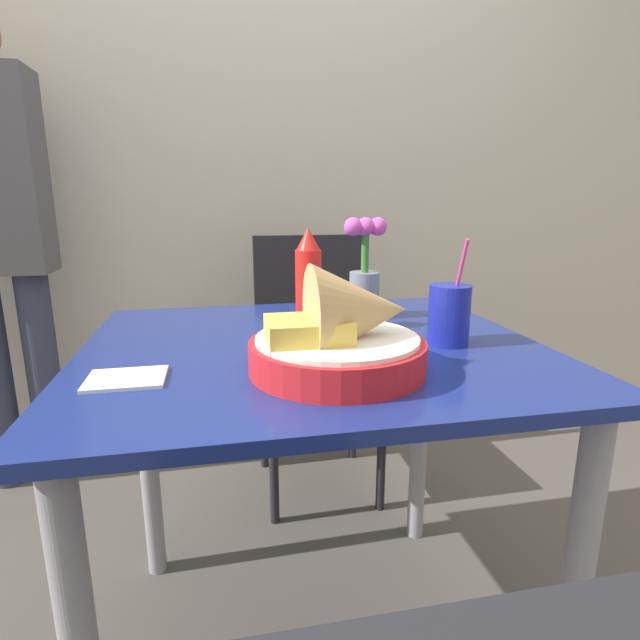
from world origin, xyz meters
name	(u,v)px	position (x,y,z in m)	size (l,w,h in m)	color
wall_window	(257,132)	(0.00, 1.23, 1.30)	(7.00, 0.06, 2.60)	#B7B2A3
dining_table	(313,400)	(0.00, 0.00, 0.63)	(0.90, 0.80, 0.75)	navy
chair_far_window	(313,340)	(0.14, 0.77, 0.53)	(0.40, 0.40, 0.91)	black
food_basket	(345,334)	(0.02, -0.17, 0.81)	(0.30, 0.30, 0.18)	red
ketchup_bottle	(308,282)	(0.01, 0.10, 0.86)	(0.06, 0.06, 0.23)	red
drink_cup	(449,316)	(0.27, -0.06, 0.81)	(0.08, 0.08, 0.21)	#192399
flower_vase	(365,274)	(0.17, 0.20, 0.86)	(0.10, 0.07, 0.24)	gray
napkin	(126,379)	(-0.33, -0.15, 0.75)	(0.12, 0.10, 0.01)	white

